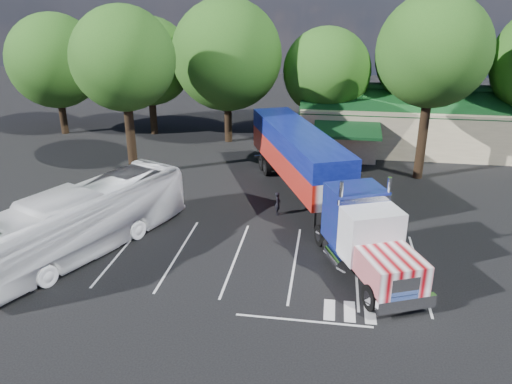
# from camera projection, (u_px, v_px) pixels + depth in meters

# --- Properties ---
(ground) EXTENTS (120.00, 120.00, 0.00)m
(ground) POSITION_uv_depth(u_px,v_px,m) (253.00, 213.00, 32.42)
(ground) COLOR black
(ground) RESTS_ON ground
(event_hall) EXTENTS (24.20, 14.12, 5.55)m
(event_hall) POSITION_uv_depth(u_px,v_px,m) (431.00, 122.00, 45.96)
(event_hall) COLOR beige
(event_hall) RESTS_ON ground
(tree_row_a) EXTENTS (9.00, 9.00, 11.68)m
(tree_row_a) POSITION_uv_depth(u_px,v_px,m) (55.00, 61.00, 48.01)
(tree_row_a) COLOR black
(tree_row_a) RESTS_ON ground
(tree_row_b) EXTENTS (8.40, 8.40, 11.35)m
(tree_row_b) POSITION_uv_depth(u_px,v_px,m) (149.00, 61.00, 47.93)
(tree_row_b) COLOR black
(tree_row_b) RESTS_ON ground
(tree_row_c) EXTENTS (10.00, 10.00, 13.05)m
(tree_row_c) POSITION_uv_depth(u_px,v_px,m) (227.00, 55.00, 44.99)
(tree_row_c) COLOR black
(tree_row_c) RESTS_ON ground
(tree_row_d) EXTENTS (8.00, 8.00, 10.60)m
(tree_row_d) POSITION_uv_depth(u_px,v_px,m) (327.00, 72.00, 45.44)
(tree_row_d) COLOR black
(tree_row_d) RESTS_ON ground
(tree_row_e) EXTENTS (9.60, 9.60, 12.90)m
(tree_row_e) POSITION_uv_depth(u_px,v_px,m) (430.00, 56.00, 44.05)
(tree_row_e) COLOR black
(tree_row_e) RESTS_ON ground
(tree_near_left) EXTENTS (7.60, 7.60, 12.65)m
(tree_near_left) POSITION_uv_depth(u_px,v_px,m) (123.00, 59.00, 36.13)
(tree_near_left) COLOR black
(tree_near_left) RESTS_ON ground
(tree_near_right) EXTENTS (8.00, 8.00, 13.50)m
(tree_near_right) POSITION_uv_depth(u_px,v_px,m) (433.00, 51.00, 35.04)
(tree_near_right) COLOR black
(tree_near_right) RESTS_ON ground
(semi_truck) EXTENTS (11.31, 22.17, 4.79)m
(semi_truck) POSITION_uv_depth(u_px,v_px,m) (312.00, 169.00, 32.15)
(semi_truck) COLOR black
(semi_truck) RESTS_ON ground
(woman) EXTENTS (0.39, 0.57, 1.53)m
(woman) POSITION_uv_depth(u_px,v_px,m) (278.00, 203.00, 31.90)
(woman) COLOR black
(woman) RESTS_ON ground
(bicycle) EXTENTS (1.12, 1.78, 0.88)m
(bicycle) POSITION_uv_depth(u_px,v_px,m) (339.00, 206.00, 32.39)
(bicycle) COLOR black
(bicycle) RESTS_ON ground
(tour_bus) EXTENTS (8.18, 13.28, 3.67)m
(tour_bus) POSITION_uv_depth(u_px,v_px,m) (83.00, 220.00, 27.02)
(tour_bus) COLOR white
(tour_bus) RESTS_ON ground
(silver_sedan) EXTENTS (4.50, 2.48, 1.40)m
(silver_sedan) POSITION_uv_depth(u_px,v_px,m) (410.00, 148.00, 43.34)
(silver_sedan) COLOR #989A9F
(silver_sedan) RESTS_ON ground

